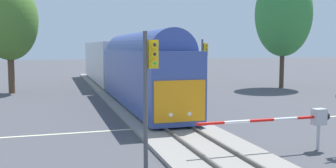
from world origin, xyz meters
TOP-DOWN VIEW (x-y plane):
  - ground_plane at (0.00, 0.00)m, footprint 220.00×220.00m
  - road_centre_stripe at (0.00, 0.00)m, footprint 44.00×0.20m
  - railway_track at (0.00, 0.00)m, footprint 4.40×80.00m
  - commuter_train at (0.00, 16.46)m, footprint 3.04×39.35m
  - crossing_gate_near at (4.04, -6.34)m, footprint 6.20×0.40m
  - traffic_signal_far_side at (5.49, 8.53)m, footprint 0.53×0.38m
  - traffic_signal_median at (-2.93, -7.01)m, footprint 0.53×0.38m
  - maple_right_background at (17.39, 15.60)m, footprint 5.94×5.94m
  - oak_behind_train at (-9.95, 18.88)m, footprint 5.26×5.26m

SIDE VIEW (x-z plane):
  - ground_plane at x=0.00m, z-range 0.00..0.00m
  - road_centre_stripe at x=0.00m, z-range 0.00..0.01m
  - railway_track at x=0.00m, z-range -0.06..0.26m
  - crossing_gate_near at x=4.04m, z-range 0.49..2.29m
  - commuter_train at x=0.00m, z-range 0.21..5.37m
  - traffic_signal_median at x=-2.93m, z-range 0.86..5.87m
  - traffic_signal_far_side at x=5.49m, z-range 0.86..5.88m
  - oak_behind_train at x=-9.95m, z-range 1.54..12.23m
  - maple_right_background at x=17.39m, z-range 1.67..13.99m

